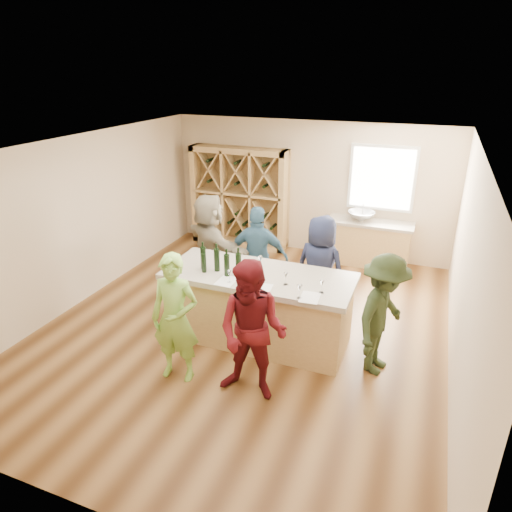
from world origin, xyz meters
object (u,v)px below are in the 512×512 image
(wine_bottle_e, at_px, (238,264))
(person_far_mid, at_px, (258,257))
(sink, at_px, (361,216))
(person_far_left, at_px, (210,246))
(wine_bottle_b, at_px, (204,263))
(person_server, at_px, (382,315))
(wine_bottle_a, at_px, (203,258))
(wine_bottle_c, at_px, (217,260))
(person_near_left, at_px, (175,319))
(tasting_counter_base, at_px, (259,309))
(person_near_right, at_px, (252,332))
(wine_bottle_d, at_px, (227,265))
(person_far_right, at_px, (320,268))
(wine_rack, at_px, (239,198))

(wine_bottle_e, xyz_separation_m, person_far_mid, (-0.15, 1.16, -0.38))
(sink, relative_size, person_far_left, 0.29)
(wine_bottle_b, bearing_deg, person_far_mid, 74.45)
(person_server, bearing_deg, sink, 29.23)
(wine_bottle_a, bearing_deg, person_far_left, 112.67)
(wine_bottle_c, height_order, person_near_left, person_near_left)
(person_far_left, bearing_deg, person_far_mid, -150.08)
(tasting_counter_base, relative_size, person_far_mid, 1.50)
(wine_bottle_a, height_order, person_near_left, person_near_left)
(sink, distance_m, person_far_left, 3.23)
(wine_bottle_b, xyz_separation_m, wine_bottle_e, (0.50, 0.09, 0.02))
(wine_bottle_c, relative_size, person_far_left, 0.18)
(wine_bottle_a, relative_size, person_near_right, 0.18)
(wine_bottle_c, bearing_deg, tasting_counter_base, 11.41)
(wine_bottle_d, distance_m, wine_bottle_e, 0.16)
(wine_bottle_b, bearing_deg, wine_bottle_a, 121.02)
(sink, bearing_deg, wine_bottle_b, -114.11)
(sink, xyz_separation_m, person_server, (0.88, -3.55, -0.17))
(wine_bottle_d, xyz_separation_m, person_far_right, (1.06, 1.20, -0.38))
(wine_rack, distance_m, wine_bottle_e, 3.97)
(wine_bottle_a, relative_size, person_server, 0.20)
(sink, height_order, wine_bottle_a, wine_bottle_a)
(wine_bottle_d, bearing_deg, person_server, 2.97)
(wine_rack, bearing_deg, person_near_left, -76.32)
(wine_bottle_d, bearing_deg, wine_bottle_e, 30.61)
(wine_rack, height_order, wine_bottle_a, wine_rack)
(tasting_counter_base, height_order, person_near_left, person_near_left)
(person_near_right, bearing_deg, person_near_left, -179.07)
(wine_bottle_e, bearing_deg, person_server, 0.81)
(person_near_right, distance_m, person_far_mid, 2.35)
(wine_bottle_a, bearing_deg, wine_bottle_b, -58.98)
(sink, bearing_deg, person_far_right, -95.22)
(person_far_left, bearing_deg, wine_rack, -45.59)
(person_far_right, bearing_deg, person_near_right, 96.21)
(wine_bottle_b, height_order, person_near_right, person_near_right)
(person_server, bearing_deg, person_near_left, 129.79)
(wine_rack, height_order, wine_bottle_c, wine_rack)
(wine_bottle_e, relative_size, person_near_right, 0.18)
(wine_rack, bearing_deg, person_server, -45.33)
(wine_bottle_d, bearing_deg, tasting_counter_base, 29.74)
(person_far_mid, distance_m, person_far_right, 1.07)
(sink, height_order, wine_bottle_c, wine_bottle_c)
(wine_bottle_d, distance_m, person_server, 2.20)
(wine_bottle_b, relative_size, wine_bottle_d, 0.89)
(person_server, bearing_deg, wine_bottle_c, 105.56)
(wine_bottle_e, xyz_separation_m, person_far_right, (0.92, 1.12, -0.38))
(person_near_right, distance_m, person_far_left, 2.82)
(tasting_counter_base, height_order, wine_bottle_c, wine_bottle_c)
(tasting_counter_base, distance_m, person_server, 1.80)
(person_near_right, bearing_deg, person_server, 38.14)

